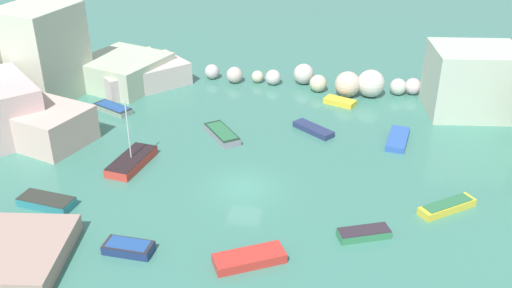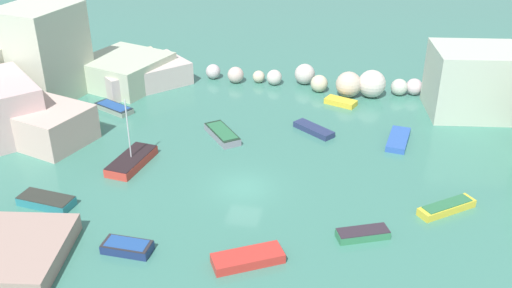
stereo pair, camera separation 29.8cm
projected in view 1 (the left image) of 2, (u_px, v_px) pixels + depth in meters
cove_water at (244, 188)px, 41.94m from camera, size 160.00×160.00×0.00m
cliff_headland_left at (43, 73)px, 54.82m from camera, size 22.59×24.19×9.04m
rock_breakwater at (314, 80)px, 58.23m from camera, size 29.96×5.01×2.73m
stone_dock at (12, 253)px, 34.30m from camera, size 7.23×7.55×1.15m
channel_buoy at (330, 98)px, 56.28m from camera, size 0.44×0.44×0.44m
moored_boat_0 at (132, 161)px, 44.68m from camera, size 2.74×5.10×5.55m
moored_boat_1 at (222, 134)px, 48.97m from camera, size 3.87×4.39×0.66m
moored_boat_2 at (249, 258)px, 34.30m from camera, size 4.52×3.43×0.61m
moored_boat_3 at (340, 102)px, 55.31m from camera, size 3.26×2.40×0.53m
moored_boat_4 at (398, 139)px, 48.31m from camera, size 2.24×4.46×0.50m
moored_boat_5 at (134, 86)px, 58.79m from camera, size 2.75×2.07×0.53m
moored_boat_6 at (313, 129)px, 49.98m from camera, size 3.81×3.36×0.50m
moored_boat_7 at (113, 108)px, 53.88m from camera, size 4.23×3.12×0.54m
moored_boat_8 at (364, 233)px, 36.53m from camera, size 3.54×2.31×0.58m
moored_boat_9 at (47, 202)px, 39.68m from camera, size 4.08×2.11×0.66m
moored_boat_10 at (128, 248)px, 35.17m from camera, size 3.11×1.53×0.64m
moored_boat_11 at (447, 206)px, 39.22m from camera, size 4.13×3.48×0.63m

